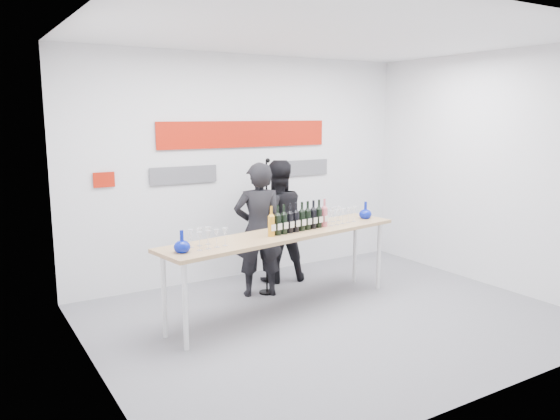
{
  "coord_description": "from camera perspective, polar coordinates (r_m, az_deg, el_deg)",
  "views": [
    {
      "loc": [
        -3.46,
        -4.58,
        2.21
      ],
      "look_at": [
        -0.31,
        0.58,
        1.15
      ],
      "focal_mm": 35.0,
      "sensor_mm": 36.0,
      "label": 1
    }
  ],
  "objects": [
    {
      "name": "decanter_right",
      "position": [
        6.99,
        8.92,
        -0.0
      ],
      "size": [
        0.16,
        0.16,
        0.21
      ],
      "primitive_type": null,
      "color": "#08189C",
      "rests_on": "tasting_table"
    },
    {
      "name": "decanter_left",
      "position": [
        5.29,
        -10.22,
        -3.25
      ],
      "size": [
        0.16,
        0.16,
        0.21
      ],
      "primitive_type": null,
      "color": "#08189C",
      "rests_on": "tasting_table"
    },
    {
      "name": "mic_stand",
      "position": [
        6.77,
        -1.38,
        -4.53
      ],
      "size": [
        0.2,
        0.2,
        1.7
      ],
      "rotation": [
        0.0,
        0.0,
        -0.37
      ],
      "color": "black",
      "rests_on": "ground"
    },
    {
      "name": "wine_bottles",
      "position": [
        6.14,
        2.0,
        -0.72
      ],
      "size": [
        0.89,
        0.22,
        0.33
      ],
      "rotation": [
        0.0,
        0.0,
        0.16
      ],
      "color": "#BF7F19",
      "rests_on": "tasting_table"
    },
    {
      "name": "glasses_left",
      "position": [
        5.46,
        -7.65,
        -2.93
      ],
      "size": [
        0.39,
        0.25,
        0.18
      ],
      "color": "silver",
      "rests_on": "tasting_table"
    },
    {
      "name": "signage",
      "position": [
        7.39,
        -3.96,
        6.79
      ],
      "size": [
        3.38,
        0.02,
        0.79
      ],
      "color": "#AC1707",
      "rests_on": "back_wall"
    },
    {
      "name": "ground",
      "position": [
        6.15,
        5.39,
        -11.17
      ],
      "size": [
        5.0,
        5.0,
        0.0
      ],
      "primitive_type": "plane",
      "color": "slate",
      "rests_on": "ground"
    },
    {
      "name": "tasting_table",
      "position": [
        6.11,
        0.49,
        -2.99
      ],
      "size": [
        3.09,
        1.09,
        0.91
      ],
      "rotation": [
        0.0,
        0.0,
        0.16
      ],
      "color": "tan",
      "rests_on": "ground"
    },
    {
      "name": "glasses_right",
      "position": [
        6.65,
        6.0,
        -0.58
      ],
      "size": [
        0.48,
        0.27,
        0.18
      ],
      "color": "silver",
      "rests_on": "tasting_table"
    },
    {
      "name": "presenter_left",
      "position": [
        6.65,
        -2.26,
        -2.08
      ],
      "size": [
        0.7,
        0.57,
        1.65
      ],
      "primitive_type": "imported",
      "rotation": [
        0.0,
        0.0,
        2.81
      ],
      "color": "black",
      "rests_on": "ground"
    },
    {
      "name": "presenter_right",
      "position": [
        7.24,
        -0.33,
        -1.18
      ],
      "size": [
        0.9,
        0.76,
        1.62
      ],
      "primitive_type": "imported",
      "rotation": [
        0.0,
        0.0,
        2.94
      ],
      "color": "black",
      "rests_on": "ground"
    },
    {
      "name": "back_wall",
      "position": [
        7.47,
        -3.66,
        4.47
      ],
      "size": [
        5.0,
        0.04,
        3.0
      ],
      "primitive_type": "cube",
      "color": "silver",
      "rests_on": "ground"
    }
  ]
}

